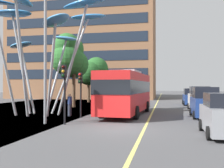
{
  "coord_description": "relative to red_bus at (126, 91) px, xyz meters",
  "views": [
    {
      "loc": [
        2.56,
        -14.02,
        2.31
      ],
      "look_at": [
        -1.54,
        6.1,
        2.5
      ],
      "focal_mm": 41.7,
      "sensor_mm": 36.0,
      "label": 1
    }
  ],
  "objects": [
    {
      "name": "tree_pavement_far",
      "position": [
        -7.39,
        15.89,
        2.59
      ],
      "size": [
        4.24,
        4.82,
        6.64
      ],
      "color": "brown",
      "rests_on": "ground"
    },
    {
      "name": "car_parked_near",
      "position": [
        5.8,
        -7.87,
        -1.01
      ],
      "size": [
        1.96,
        3.91,
        2.0
      ],
      "color": "gray",
      "rests_on": "ground"
    },
    {
      "name": "car_parked_far",
      "position": [
        6.35,
        5.64,
        -0.87
      ],
      "size": [
        2.02,
        4.07,
        2.31
      ],
      "color": "silver",
      "rests_on": "ground"
    },
    {
      "name": "ground",
      "position": [
        -0.22,
        -6.84,
        -2.0
      ],
      "size": [
        120.0,
        240.0,
        0.1
      ],
      "color": "#4C4C4F"
    },
    {
      "name": "traffic_light_kerb_near",
      "position": [
        -2.9,
        -6.08,
        0.66
      ],
      "size": [
        0.28,
        0.42,
        3.62
      ],
      "color": "black",
      "rests_on": "ground"
    },
    {
      "name": "car_parked_mid",
      "position": [
        5.97,
        -0.6,
        -0.9
      ],
      "size": [
        1.96,
        4.09,
        2.27
      ],
      "color": "navy",
      "rests_on": "ground"
    },
    {
      "name": "traffic_light_kerb_far",
      "position": [
        -3.04,
        -2.57,
        0.46
      ],
      "size": [
        0.28,
        0.42,
        3.33
      ],
      "color": "black",
      "rests_on": "ground"
    },
    {
      "name": "leaf_sculpture",
      "position": [
        -6.82,
        -0.96,
        5.59
      ],
      "size": [
        11.63,
        10.98,
        9.51
      ],
      "color": "#9EA0A5",
      "rests_on": "ground"
    },
    {
      "name": "red_bus",
      "position": [
        0.0,
        0.0,
        0.0
      ],
      "size": [
        3.29,
        9.9,
        3.58
      ],
      "color": "red",
      "rests_on": "ground"
    },
    {
      "name": "street_lamp",
      "position": [
        -3.84,
        -5.93,
        3.17
      ],
      "size": [
        1.7,
        0.44,
        8.1
      ],
      "color": "gray",
      "rests_on": "ground"
    },
    {
      "name": "backdrop_building",
      "position": [
        -12.84,
        29.31,
        10.54
      ],
      "size": [
        27.95,
        12.91,
        24.99
      ],
      "color": "#8E6042",
      "rests_on": "ground"
    },
    {
      "name": "tree_pavement_near",
      "position": [
        -7.42,
        6.58,
        3.77
      ],
      "size": [
        4.05,
        5.58,
        8.32
      ],
      "color": "brown",
      "rests_on": "ground"
    },
    {
      "name": "car_side_street",
      "position": [
        6.21,
        12.48,
        -0.99
      ],
      "size": [
        1.93,
        3.85,
        2.06
      ],
      "color": "navy",
      "rests_on": "ground"
    },
    {
      "name": "pedestrian",
      "position": [
        -4.22,
        -1.68,
        -1.08
      ],
      "size": [
        0.34,
        0.34,
        1.75
      ],
      "color": "#2D3342",
      "rests_on": "ground"
    }
  ]
}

